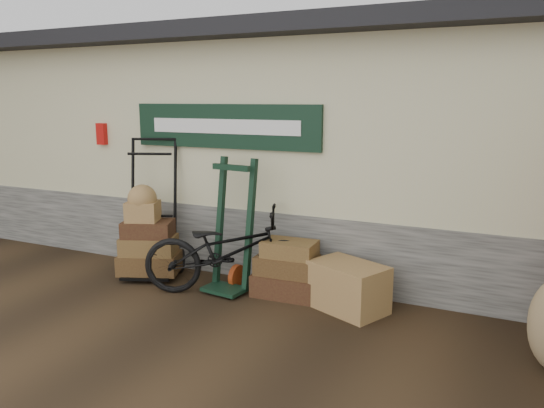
% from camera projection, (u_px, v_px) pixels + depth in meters
% --- Properties ---
extents(ground, '(80.00, 80.00, 0.00)m').
position_uv_depth(ground, '(207.00, 304.00, 6.02)').
color(ground, black).
rests_on(ground, ground).
extents(station_building, '(14.40, 4.10, 3.20)m').
position_uv_depth(station_building, '(300.00, 143.00, 8.13)').
color(station_building, '#4C4C47').
rests_on(station_building, ground).
extents(porter_trolley, '(1.10, 0.97, 1.82)m').
position_uv_depth(porter_trolley, '(152.00, 206.00, 6.91)').
color(porter_trolley, black).
rests_on(porter_trolley, ground).
extents(green_barrow, '(0.64, 0.56, 1.60)m').
position_uv_depth(green_barrow, '(232.00, 226.00, 6.32)').
color(green_barrow, black).
rests_on(green_barrow, ground).
extents(suitcase_stack, '(0.79, 0.52, 0.68)m').
position_uv_depth(suitcase_stack, '(287.00, 268.00, 6.22)').
color(suitcase_stack, '#3A1C12').
rests_on(suitcase_stack, ground).
extents(wicker_hamper, '(0.95, 0.81, 0.53)m').
position_uv_depth(wicker_hamper, '(348.00, 287.00, 5.81)').
color(wicker_hamper, olive).
rests_on(wicker_hamper, ground).
extents(bicycle, '(1.40, 2.11, 1.16)m').
position_uv_depth(bicycle, '(228.00, 247.00, 6.23)').
color(bicycle, black).
rests_on(bicycle, ground).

